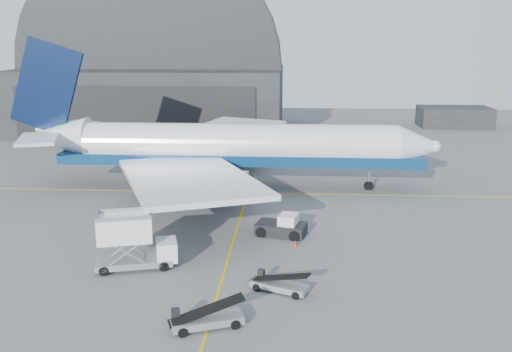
# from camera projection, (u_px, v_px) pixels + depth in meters

# --- Properties ---
(ground) EXTENTS (200.00, 200.00, 0.00)m
(ground) POSITION_uv_depth(u_px,v_px,m) (229.00, 256.00, 48.67)
(ground) COLOR #565659
(ground) RESTS_ON ground
(taxi_lines) EXTENTS (80.00, 42.12, 0.02)m
(taxi_lines) POSITION_uv_depth(u_px,v_px,m) (242.00, 211.00, 60.93)
(taxi_lines) COLOR gold
(taxi_lines) RESTS_ON ground
(hangar) EXTENTS (50.00, 28.30, 28.00)m
(hangar) POSITION_uv_depth(u_px,v_px,m) (153.00, 81.00, 110.58)
(hangar) COLOR black
(hangar) RESTS_ON ground
(distant_bldg_a) EXTENTS (14.00, 8.00, 4.00)m
(distant_bldg_a) POSITION_uv_depth(u_px,v_px,m) (453.00, 127.00, 115.96)
(distant_bldg_a) COLOR black
(distant_bldg_a) RESTS_ON ground
(airliner) EXTENTS (52.27, 50.69, 18.34)m
(airliner) POSITION_uv_depth(u_px,v_px,m) (223.00, 146.00, 69.29)
(airliner) COLOR white
(airliner) RESTS_ON ground
(catering_truck) EXTENTS (6.88, 4.00, 4.46)m
(catering_truck) POSITION_uv_depth(u_px,v_px,m) (132.00, 242.00, 45.72)
(catering_truck) COLOR gray
(catering_truck) RESTS_ON ground
(pushback_tug) EXTENTS (5.07, 3.65, 2.12)m
(pushback_tug) POSITION_uv_depth(u_px,v_px,m) (283.00, 227.00, 53.67)
(pushback_tug) COLOR black
(pushback_tug) RESTS_ON ground
(belt_loader_a) EXTENTS (5.04, 3.16, 1.91)m
(belt_loader_a) POSITION_uv_depth(u_px,v_px,m) (206.00, 319.00, 36.81)
(belt_loader_a) COLOR gray
(belt_loader_a) RESTS_ON ground
(belt_loader_b) EXTENTS (4.58, 2.95, 1.74)m
(belt_loader_b) POSITION_uv_depth(u_px,v_px,m) (279.00, 284.00, 42.01)
(belt_loader_b) COLOR gray
(belt_loader_b) RESTS_ON ground
(traffic_cone) EXTENTS (0.38, 0.38, 0.55)m
(traffic_cone) POSITION_uv_depth(u_px,v_px,m) (295.00, 244.00, 50.91)
(traffic_cone) COLOR red
(traffic_cone) RESTS_ON ground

